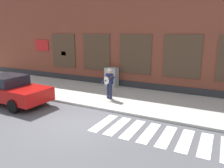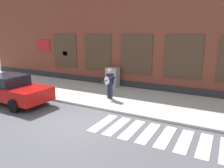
# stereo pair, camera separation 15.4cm
# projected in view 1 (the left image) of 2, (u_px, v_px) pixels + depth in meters

# --- Properties ---
(ground_plane) EXTENTS (160.00, 160.00, 0.00)m
(ground_plane) POSITION_uv_depth(u_px,v_px,m) (80.00, 123.00, 9.31)
(ground_plane) COLOR #4C4C51
(sidewalk) EXTENTS (28.00, 4.57, 0.12)m
(sidewalk) POSITION_uv_depth(u_px,v_px,m) (120.00, 97.00, 12.78)
(sidewalk) COLOR #ADAAA3
(sidewalk) RESTS_ON ground
(building_backdrop) EXTENTS (28.00, 4.06, 7.14)m
(building_backdrop) POSITION_uv_depth(u_px,v_px,m) (146.00, 35.00, 15.66)
(building_backdrop) COLOR brown
(building_backdrop) RESTS_ON ground
(crosswalk) EXTENTS (5.78, 1.90, 0.01)m
(crosswalk) POSITION_uv_depth(u_px,v_px,m) (167.00, 136.00, 8.08)
(crosswalk) COLOR silver
(crosswalk) RESTS_ON ground
(red_car) EXTENTS (4.67, 2.12, 1.53)m
(red_car) POSITION_uv_depth(u_px,v_px,m) (10.00, 89.00, 11.72)
(red_car) COLOR #B20F0C
(red_car) RESTS_ON ground
(busker) EXTENTS (0.72, 0.59, 1.68)m
(busker) POSITION_uv_depth(u_px,v_px,m) (109.00, 82.00, 12.10)
(busker) COLOR #1E233D
(busker) RESTS_ON sidewalk
(utility_box) EXTENTS (0.81, 0.66, 1.30)m
(utility_box) POSITION_uv_depth(u_px,v_px,m) (112.00, 77.00, 14.88)
(utility_box) COLOR #9E9E9E
(utility_box) RESTS_ON sidewalk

